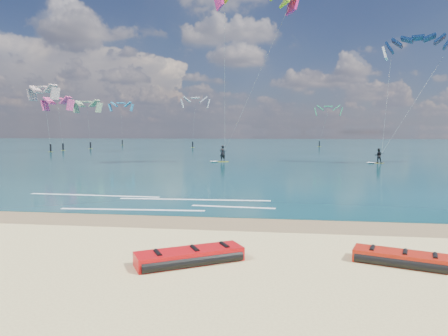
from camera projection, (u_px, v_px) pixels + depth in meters
The scene contains 9 objects.
ground at pixel (243, 160), 52.71m from camera, with size 320.00×320.00×0.00m, color tan.
wet_sand_strip at pixel (162, 221), 16.19m from camera, with size 320.00×2.40×0.01m, color brown.
sea at pixel (262, 145), 115.88m from camera, with size 320.00×200.00×0.04m, color #0A383C.
packed_kite_left at pixel (190, 263), 11.06m from camera, with size 3.20×1.23×0.45m, color red, non-canonical shape.
packed_kite_mid at pixel (400, 264), 10.94m from camera, with size 2.63×1.12×0.41m, color red, non-canonical shape.
kitesurfer_main at pixel (239, 73), 43.62m from camera, with size 11.69×9.66×19.76m.
kitesurfer_far at pixel (400, 91), 43.87m from camera, with size 9.23×4.68×15.01m.
shoreline_foam at pixel (153, 201), 20.59m from camera, with size 14.17×4.32×0.01m.
distant_kites at pixel (191, 124), 83.31m from camera, with size 82.52×41.64×12.12m.
Camera 1 is at (4.61, -12.46, 3.61)m, focal length 32.00 mm.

